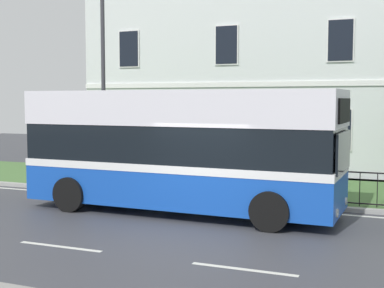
# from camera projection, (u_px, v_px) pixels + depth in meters

# --- Properties ---
(ground_plane) EXTENTS (60.00, 56.00, 0.18)m
(ground_plane) POSITION_uv_depth(u_px,v_px,m) (197.00, 227.00, 12.96)
(ground_plane) COLOR #3E3F45
(georgian_townhouse) EXTENTS (18.23, 8.28, 13.33)m
(georgian_townhouse) POSITION_uv_depth(u_px,v_px,m) (301.00, 18.00, 24.28)
(georgian_townhouse) COLOR silver
(georgian_townhouse) RESTS_ON ground_plane
(iron_verge_railing) EXTENTS (15.28, 0.04, 0.97)m
(iron_verge_railing) POSITION_uv_depth(u_px,v_px,m) (240.00, 181.00, 16.06)
(iron_verge_railing) COLOR black
(iron_verge_railing) RESTS_ON ground_plane
(single_decker_bus) EXTENTS (8.67, 2.84, 3.32)m
(single_decker_bus) POSITION_uv_depth(u_px,v_px,m) (181.00, 149.00, 14.51)
(single_decker_bus) COLOR #164AB7
(single_decker_bus) RESTS_ON ground_plane
(street_lamp_post) EXTENTS (0.36, 0.24, 6.93)m
(street_lamp_post) POSITION_uv_depth(u_px,v_px,m) (103.00, 70.00, 18.07)
(street_lamp_post) COLOR #333338
(street_lamp_post) RESTS_ON ground_plane
(litter_bin) EXTENTS (0.47, 0.47, 1.06)m
(litter_bin) POSITION_uv_depth(u_px,v_px,m) (178.00, 174.00, 17.32)
(litter_bin) COLOR black
(litter_bin) RESTS_ON ground_plane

